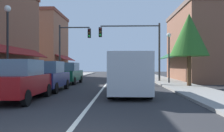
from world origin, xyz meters
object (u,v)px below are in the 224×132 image
object	(u,v)px
parked_car_third_left	(68,73)
traffic_signal_left_corner	(70,44)
street_lamp_right_mid	(169,49)
street_lamp_left_near	(8,34)
parked_car_nearest_left	(20,80)
van_in_lane	(129,73)
parked_car_second_left	(48,76)
traffic_signal_mast_arm	(137,41)
tree_right_near	(189,35)

from	to	relation	value
parked_car_third_left	traffic_signal_left_corner	xyz separation A→B (m)	(-0.55, 3.35, 2.77)
street_lamp_right_mid	traffic_signal_left_corner	bearing A→B (deg)	159.66
street_lamp_left_near	street_lamp_right_mid	distance (m)	12.32
parked_car_nearest_left	street_lamp_left_near	size ratio (longest dim) A/B	0.85
van_in_lane	traffic_signal_left_corner	size ratio (longest dim) A/B	0.94
parked_car_second_left	street_lamp_left_near	xyz separation A→B (m)	(-1.93, -1.05, 2.37)
street_lamp_left_near	parked_car_nearest_left	bearing A→B (deg)	-56.08
parked_car_second_left	street_lamp_right_mid	world-z (taller)	street_lamp_right_mid
parked_car_nearest_left	traffic_signal_mast_arm	world-z (taller)	traffic_signal_mast_arm
parked_car_third_left	traffic_signal_left_corner	world-z (taller)	traffic_signal_left_corner
parked_car_second_left	traffic_signal_left_corner	distance (m)	9.58
traffic_signal_left_corner	tree_right_near	size ratio (longest dim) A/B	1.07
parked_car_third_left	van_in_lane	world-z (taller)	van_in_lane
parked_car_second_left	tree_right_near	distance (m)	9.89
parked_car_nearest_left	traffic_signal_mast_arm	distance (m)	13.86
parked_car_nearest_left	tree_right_near	distance (m)	11.62
tree_right_near	van_in_lane	bearing A→B (deg)	-134.59
parked_car_third_left	traffic_signal_left_corner	distance (m)	4.38
street_lamp_left_near	tree_right_near	size ratio (longest dim) A/B	0.94
parked_car_third_left	van_in_lane	distance (m)	8.82
van_in_lane	street_lamp_left_near	size ratio (longest dim) A/B	1.07
parked_car_nearest_left	van_in_lane	world-z (taller)	van_in_lane
parked_car_nearest_left	van_in_lane	bearing A→B (deg)	24.70
parked_car_nearest_left	tree_right_near	xyz separation A→B (m)	(9.10, 6.68, 2.76)
parked_car_nearest_left	street_lamp_left_near	bearing A→B (deg)	123.16
parked_car_nearest_left	van_in_lane	xyz separation A→B (m)	(4.76, 2.26, 0.27)
parked_car_nearest_left	street_lamp_left_near	world-z (taller)	street_lamp_left_near
traffic_signal_left_corner	parked_car_nearest_left	bearing A→B (deg)	-87.34
parked_car_third_left	street_lamp_left_near	bearing A→B (deg)	-103.28
parked_car_second_left	street_lamp_right_mid	size ratio (longest dim) A/B	0.97
parked_car_second_left	van_in_lane	size ratio (longest dim) A/B	0.79
traffic_signal_left_corner	street_lamp_right_mid	world-z (taller)	traffic_signal_left_corner
traffic_signal_left_corner	tree_right_near	world-z (taller)	traffic_signal_left_corner
parked_car_second_left	street_lamp_left_near	size ratio (longest dim) A/B	0.85
parked_car_third_left	street_lamp_right_mid	bearing A→B (deg)	1.97
street_lamp_right_mid	tree_right_near	xyz separation A→B (m)	(0.78, -3.02, 0.75)
parked_car_second_left	parked_car_third_left	world-z (taller)	same
van_in_lane	parked_car_third_left	bearing A→B (deg)	123.56
traffic_signal_left_corner	traffic_signal_mast_arm	bearing A→B (deg)	-7.14
tree_right_near	traffic_signal_mast_arm	bearing A→B (deg)	120.10
traffic_signal_left_corner	street_lamp_left_near	xyz separation A→B (m)	(-1.28, -10.20, -0.39)
traffic_signal_mast_arm	street_lamp_right_mid	world-z (taller)	traffic_signal_mast_arm
traffic_signal_left_corner	tree_right_near	xyz separation A→B (m)	(9.71, -6.33, -0.00)
parked_car_nearest_left	traffic_signal_left_corner	size ratio (longest dim) A/B	0.75
traffic_signal_left_corner	street_lamp_right_mid	xyz separation A→B (m)	(8.93, -3.31, -0.75)
tree_right_near	traffic_signal_left_corner	bearing A→B (deg)	146.88
street_lamp_left_near	street_lamp_right_mid	size ratio (longest dim) A/B	1.14
van_in_lane	tree_right_near	bearing A→B (deg)	45.89
van_in_lane	street_lamp_left_near	xyz separation A→B (m)	(-6.64, 0.54, 2.11)
traffic_signal_mast_arm	street_lamp_left_near	size ratio (longest dim) A/B	1.19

